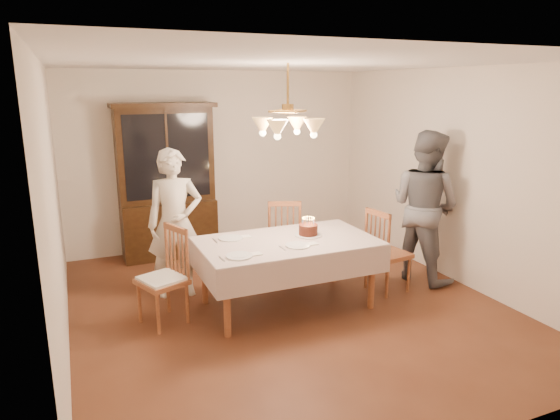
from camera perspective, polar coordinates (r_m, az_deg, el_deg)
name	(u,v)px	position (r m, az deg, el deg)	size (l,w,h in m)	color
ground	(287,305)	(5.66, 0.81, -10.83)	(5.00, 5.00, 0.00)	#502716
room_shell	(288,165)	(5.20, 0.87, 5.20)	(5.00, 5.00, 5.00)	white
dining_table	(287,247)	(5.41, 0.84, -4.24)	(1.90, 1.10, 0.76)	brown
china_hutch	(167,184)	(7.18, -12.82, 2.91)	(1.38, 0.54, 2.16)	black
chair_far_side	(284,240)	(6.44, 0.43, -3.48)	(0.56, 0.55, 1.00)	brown
chair_left_end	(163,281)	(5.24, -13.25, -7.90)	(0.55, 0.56, 1.00)	brown
chair_right_end	(387,255)	(6.03, 12.17, -5.03)	(0.48, 0.50, 1.00)	brown
elderly_woman	(175,224)	(5.79, -11.90, -1.53)	(0.62, 0.41, 1.71)	beige
adult_in_grey	(424,206)	(6.40, 16.18, 0.41)	(0.91, 0.71, 1.87)	slate
birthday_cake	(308,231)	(5.54, 3.24, -2.36)	(0.30, 0.30, 0.21)	white
place_setting_near_left	(240,256)	(4.90, -4.54, -5.25)	(0.41, 0.26, 0.02)	white
place_setting_near_right	(299,245)	(5.20, 2.16, -4.06)	(0.41, 0.26, 0.02)	white
place_setting_far_left	(232,238)	(5.47, -5.54, -3.21)	(0.41, 0.27, 0.02)	white
chandelier	(288,126)	(5.16, 0.89, 9.55)	(0.62, 0.62, 0.73)	#BF8C3F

